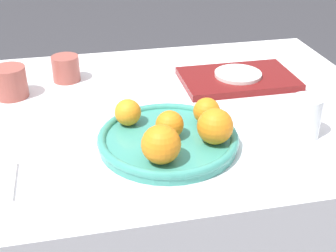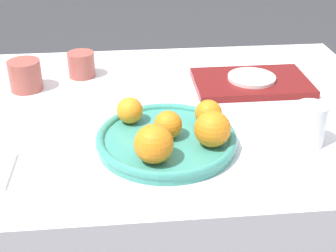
% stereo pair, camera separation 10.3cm
% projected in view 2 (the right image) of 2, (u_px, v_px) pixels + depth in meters
% --- Properties ---
extents(table, '(1.41, 0.89, 0.77)m').
position_uv_depth(table, '(133.00, 224.00, 1.40)').
color(table, white).
rests_on(table, ground_plane).
extents(fruit_platter, '(0.32, 0.32, 0.03)m').
position_uv_depth(fruit_platter, '(168.00, 139.00, 1.04)').
color(fruit_platter, teal).
rests_on(fruit_platter, table).
extents(orange_0, '(0.08, 0.08, 0.08)m').
position_uv_depth(orange_0, '(156.00, 144.00, 0.94)').
color(orange_0, orange).
rests_on(orange_0, fruit_platter).
extents(orange_1, '(0.06, 0.06, 0.06)m').
position_uv_depth(orange_1, '(170.00, 125.00, 1.03)').
color(orange_1, orange).
rests_on(orange_1, fruit_platter).
extents(orange_2, '(0.08, 0.08, 0.08)m').
position_uv_depth(orange_2, '(214.00, 129.00, 0.99)').
color(orange_2, orange).
rests_on(orange_2, fruit_platter).
extents(orange_3, '(0.06, 0.06, 0.06)m').
position_uv_depth(orange_3, '(210.00, 113.00, 1.07)').
color(orange_3, orange).
rests_on(orange_3, fruit_platter).
extents(orange_4, '(0.06, 0.06, 0.06)m').
position_uv_depth(orange_4, '(131.00, 110.00, 1.09)').
color(orange_4, orange).
rests_on(orange_4, fruit_platter).
extents(water_glass, '(0.07, 0.07, 0.10)m').
position_uv_depth(water_glass, '(311.00, 124.00, 1.04)').
color(water_glass, silver).
rests_on(water_glass, table).
extents(serving_tray, '(0.32, 0.21, 0.02)m').
position_uv_depth(serving_tray, '(252.00, 82.00, 1.33)').
color(serving_tray, maroon).
rests_on(serving_tray, table).
extents(side_plate, '(0.14, 0.14, 0.01)m').
position_uv_depth(side_plate, '(253.00, 78.00, 1.32)').
color(side_plate, silver).
rests_on(side_plate, serving_tray).
extents(cup_0, '(0.08, 0.08, 0.07)m').
position_uv_depth(cup_0, '(83.00, 64.00, 1.38)').
color(cup_0, '#9E4C42').
rests_on(cup_0, table).
extents(cup_1, '(0.09, 0.09, 0.08)m').
position_uv_depth(cup_1, '(27.00, 75.00, 1.29)').
color(cup_1, '#9E4C42').
rests_on(cup_1, table).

